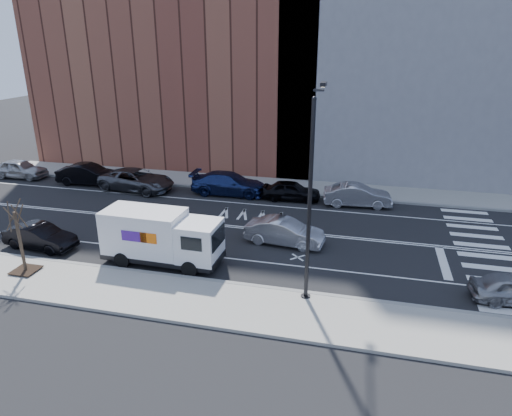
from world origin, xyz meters
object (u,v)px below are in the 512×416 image
at_px(far_parked_b, 89,174).
at_px(driving_sedan, 284,232).
at_px(far_parked_a, 20,169).
at_px(fedex_van, 161,237).

relative_size(far_parked_b, driving_sedan, 1.12).
distance_m(far_parked_b, driving_sedan, 18.97).
height_order(far_parked_a, driving_sedan, far_parked_a).
distance_m(fedex_van, driving_sedan, 7.02).
bearing_deg(fedex_van, driving_sedan, 35.09).
bearing_deg(far_parked_a, driving_sedan, -108.21).
xyz_separation_m(fedex_van, far_parked_b, (-11.63, 11.36, -0.67)).
bearing_deg(far_parked_b, driving_sedan, -116.65).
xyz_separation_m(far_parked_a, driving_sedan, (24.17, -7.73, -0.04)).
relative_size(far_parked_a, far_parked_b, 0.91).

